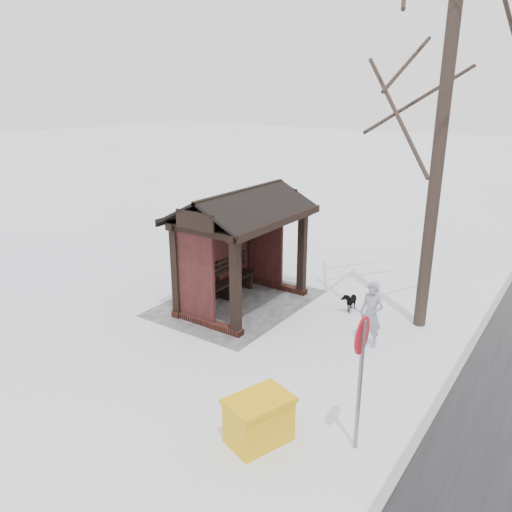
{
  "coord_description": "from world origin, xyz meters",
  "views": [
    {
      "loc": [
        9.77,
        7.19,
        5.38
      ],
      "look_at": [
        0.55,
        0.8,
        1.66
      ],
      "focal_mm": 35.0,
      "sensor_mm": 36.0,
      "label": 1
    }
  ],
  "objects_px": {
    "pedestrian": "(371,314)",
    "dog": "(350,301)",
    "bus_shelter": "(237,225)",
    "tree_near": "(450,51)",
    "grit_bin": "(259,419)",
    "road_sign": "(361,356)"
  },
  "relations": [
    {
      "from": "bus_shelter",
      "to": "tree_near",
      "type": "bearing_deg",
      "value": 108.99
    },
    {
      "from": "bus_shelter",
      "to": "pedestrian",
      "type": "xyz_separation_m",
      "value": [
        0.16,
        3.76,
        -1.42
      ]
    },
    {
      "from": "grit_bin",
      "to": "road_sign",
      "type": "bearing_deg",
      "value": 137.98
    },
    {
      "from": "dog",
      "to": "road_sign",
      "type": "relative_size",
      "value": 0.27
    },
    {
      "from": "bus_shelter",
      "to": "grit_bin",
      "type": "height_order",
      "value": "bus_shelter"
    },
    {
      "from": "tree_near",
      "to": "dog",
      "type": "relative_size",
      "value": 14.87
    },
    {
      "from": "dog",
      "to": "road_sign",
      "type": "xyz_separation_m",
      "value": [
        4.77,
        2.28,
        1.38
      ]
    },
    {
      "from": "bus_shelter",
      "to": "grit_bin",
      "type": "distance_m",
      "value": 5.79
    },
    {
      "from": "bus_shelter",
      "to": "tree_near",
      "type": "relative_size",
      "value": 0.4
    },
    {
      "from": "grit_bin",
      "to": "road_sign",
      "type": "distance_m",
      "value": 1.96
    },
    {
      "from": "tree_near",
      "to": "dog",
      "type": "xyz_separation_m",
      "value": [
        0.2,
        -1.75,
        -5.9
      ]
    },
    {
      "from": "pedestrian",
      "to": "dog",
      "type": "xyz_separation_m",
      "value": [
        -1.46,
        -1.15,
        -0.49
      ]
    },
    {
      "from": "bus_shelter",
      "to": "road_sign",
      "type": "distance_m",
      "value": 6.01
    },
    {
      "from": "tree_near",
      "to": "road_sign",
      "type": "xyz_separation_m",
      "value": [
        4.97,
        0.53,
        -4.52
      ]
    },
    {
      "from": "dog",
      "to": "road_sign",
      "type": "bearing_deg",
      "value": -70.51
    },
    {
      "from": "bus_shelter",
      "to": "pedestrian",
      "type": "relative_size",
      "value": 2.42
    },
    {
      "from": "grit_bin",
      "to": "tree_near",
      "type": "bearing_deg",
      "value": -169.29
    },
    {
      "from": "bus_shelter",
      "to": "tree_near",
      "type": "distance_m",
      "value": 6.1
    },
    {
      "from": "pedestrian",
      "to": "tree_near",
      "type": "bearing_deg",
      "value": 78.8
    },
    {
      "from": "bus_shelter",
      "to": "road_sign",
      "type": "height_order",
      "value": "bus_shelter"
    },
    {
      "from": "pedestrian",
      "to": "dog",
      "type": "relative_size",
      "value": 2.45
    },
    {
      "from": "tree_near",
      "to": "road_sign",
      "type": "height_order",
      "value": "tree_near"
    }
  ]
}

